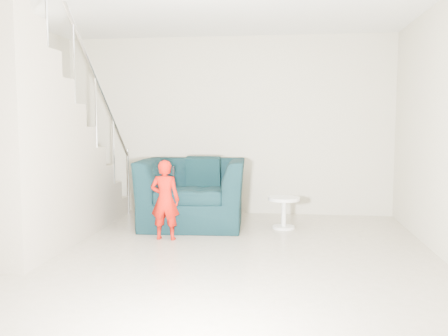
% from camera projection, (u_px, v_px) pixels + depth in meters
% --- Properties ---
extents(floor, '(5.50, 5.50, 0.00)m').
position_uv_depth(floor, '(194.00, 265.00, 4.69)').
color(floor, gray).
rests_on(floor, ground).
extents(back_wall, '(5.00, 0.00, 5.00)m').
position_uv_depth(back_wall, '(227.00, 126.00, 7.27)').
color(back_wall, '#B4AC93').
rests_on(back_wall, floor).
extents(front_wall, '(5.00, 0.00, 5.00)m').
position_uv_depth(front_wall, '(60.00, 137.00, 1.84)').
color(front_wall, '#B4AC93').
rests_on(front_wall, floor).
extents(armchair, '(1.46, 1.30, 0.90)m').
position_uv_depth(armchair, '(193.00, 193.00, 6.45)').
color(armchair, black).
rests_on(armchair, floor).
extents(toddler, '(0.36, 0.24, 0.96)m').
position_uv_depth(toddler, '(165.00, 200.00, 5.66)').
color(toddler, '#A40F05').
rests_on(toddler, floor).
extents(side_table, '(0.42, 0.42, 0.42)m').
position_uv_depth(side_table, '(284.00, 207.00, 6.27)').
color(side_table, silver).
rests_on(side_table, floor).
extents(staircase, '(1.02, 3.03, 3.62)m').
position_uv_depth(staircase, '(30.00, 163.00, 5.39)').
color(staircase, '#ADA089').
rests_on(staircase, floor).
extents(cushion, '(0.48, 0.23, 0.47)m').
position_uv_depth(cushion, '(204.00, 173.00, 6.64)').
color(cushion, black).
rests_on(cushion, armchair).
extents(throw, '(0.05, 0.51, 0.57)m').
position_uv_depth(throw, '(147.00, 183.00, 6.51)').
color(throw, black).
rests_on(throw, armchair).
extents(phone, '(0.02, 0.05, 0.10)m').
position_uv_depth(phone, '(174.00, 171.00, 5.58)').
color(phone, black).
rests_on(phone, toddler).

